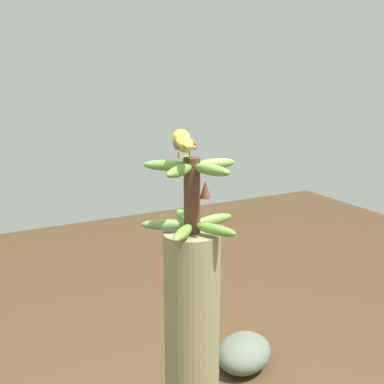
% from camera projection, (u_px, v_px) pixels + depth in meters
% --- Properties ---
extents(banana_bunch, '(0.33, 0.33, 0.25)m').
position_uv_depth(banana_bunch, '(192.00, 196.00, 1.59)').
color(banana_bunch, '#4C2D1E').
rests_on(banana_bunch, banana_tree).
extents(perched_bird, '(0.09, 0.21, 0.09)m').
position_uv_depth(perched_bird, '(183.00, 142.00, 1.53)').
color(perched_bird, '#C68933').
rests_on(perched_bird, banana_bunch).
extents(garden_rock, '(0.48, 0.46, 0.19)m').
position_uv_depth(garden_rock, '(244.00, 353.00, 2.85)').
color(garden_rock, '#5B6656').
rests_on(garden_rock, ground).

